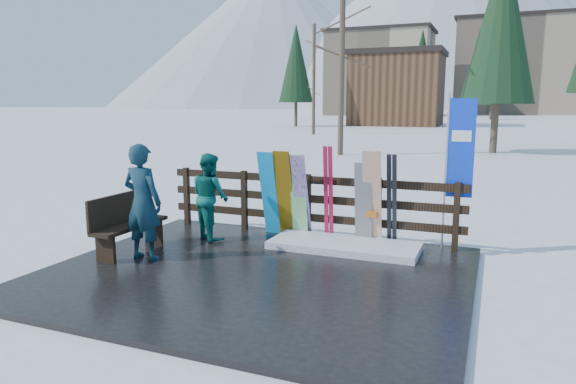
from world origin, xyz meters
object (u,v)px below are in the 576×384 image
at_px(snowboard_2, 285,194).
at_px(person_front, 143,202).
at_px(rental_flag, 457,154).
at_px(snowboard_4, 363,204).
at_px(snowboard_5, 372,199).
at_px(snowboard_0, 269,194).
at_px(snowboard_3, 301,197).
at_px(bench, 127,221).
at_px(snowboard_1, 299,197).
at_px(person_back, 210,196).

relative_size(snowboard_2, person_front, 0.90).
bearing_deg(rental_flag, snowboard_4, -169.60).
bearing_deg(snowboard_5, snowboard_0, 180.00).
distance_m(snowboard_5, person_front, 3.76).
xyz_separation_m(snowboard_0, person_front, (-1.21, -2.09, 0.12)).
distance_m(snowboard_3, snowboard_4, 1.13).
bearing_deg(person_front, bench, -21.23).
xyz_separation_m(snowboard_0, snowboard_4, (1.76, -0.00, -0.07)).
bearing_deg(snowboard_3, snowboard_1, 180.00).
bearing_deg(snowboard_0, person_back, -144.35).
height_order(snowboard_3, snowboard_5, snowboard_5).
distance_m(bench, snowboard_4, 3.96).
height_order(snowboard_0, snowboard_5, snowboard_5).
relative_size(bench, snowboard_1, 0.97).
height_order(snowboard_5, person_front, person_front).
height_order(rental_flag, person_front, rental_flag).
relative_size(bench, person_back, 0.96).
relative_size(snowboard_1, person_front, 0.85).
xyz_separation_m(snowboard_5, person_front, (-3.13, -2.09, 0.08)).
xyz_separation_m(snowboard_3, person_front, (-1.84, -2.09, 0.14)).
bearing_deg(bench, snowboard_3, 38.57).
bearing_deg(snowboard_1, person_back, -156.68).
distance_m(snowboard_3, snowboard_5, 1.28).
xyz_separation_m(snowboard_2, person_front, (-1.52, -2.09, 0.11)).
distance_m(snowboard_3, person_back, 1.63).
relative_size(bench, snowboard_0, 0.93).
bearing_deg(snowboard_0, rental_flag, 4.77).
height_order(person_front, person_back, person_front).
height_order(snowboard_1, rental_flag, rental_flag).
relative_size(snowboard_5, person_front, 0.92).
bearing_deg(snowboard_1, person_front, -130.57).
xyz_separation_m(snowboard_1, rental_flag, (2.66, 0.27, 0.84)).
bearing_deg(snowboard_4, snowboard_2, 180.00).
height_order(snowboard_2, snowboard_4, snowboard_2).
height_order(snowboard_2, snowboard_3, snowboard_2).
bearing_deg(snowboard_3, rental_flag, 5.92).
xyz_separation_m(snowboard_2, snowboard_5, (1.61, 0.00, 0.03)).
bearing_deg(snowboard_5, bench, -152.71).
xyz_separation_m(bench, snowboard_0, (1.72, 1.87, 0.27)).
xyz_separation_m(bench, snowboard_4, (3.48, 1.87, 0.20)).
distance_m(bench, snowboard_3, 3.02).
height_order(bench, person_front, person_front).
xyz_separation_m(snowboard_0, snowboard_1, (0.58, -0.00, -0.02)).
bearing_deg(snowboard_4, snowboard_5, 0.00).
relative_size(snowboard_4, person_front, 0.80).
bearing_deg(snowboard_4, rental_flag, 10.40).
height_order(snowboard_2, person_front, person_front).
relative_size(snowboard_2, snowboard_3, 1.02).
bearing_deg(snowboard_4, snowboard_1, 180.00).
distance_m(snowboard_0, person_front, 2.42).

